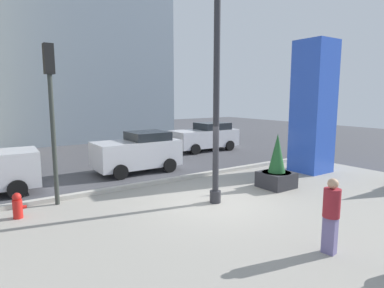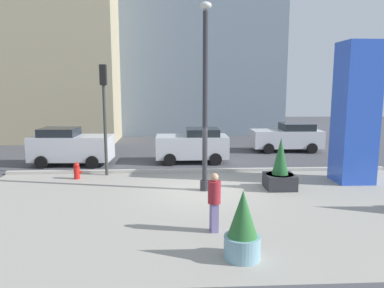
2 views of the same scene
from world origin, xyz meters
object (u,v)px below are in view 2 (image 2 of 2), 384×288
Objects in this scene: car_curb_east at (193,145)px; pedestrian_by_curb at (214,199)px; lamp_post at (205,102)px; potted_plant_mid_plaza at (280,170)px; car_intersection at (288,137)px; fire_hydrant at (77,171)px; potted_plant_by_pillar at (243,228)px; car_passing_lane at (71,146)px; art_pillar_blue at (355,113)px; traffic_light_far_side at (104,102)px.

car_curb_east is 9.65m from pedestrian_by_curb.
potted_plant_mid_plaza is (3.02, 0.09, -2.72)m from lamp_post.
lamp_post is 10.75m from car_intersection.
fire_hydrant is (-5.48, 2.08, -3.10)m from lamp_post.
potted_plant_mid_plaza reaches higher than car_curb_east.
car_intersection is (5.59, 14.35, 0.12)m from potted_plant_by_pillar.
car_intersection is 6.85m from car_curb_east.
car_passing_lane reaches higher than fire_hydrant.
art_pillar_blue is 1.41× the size of car_passing_lane.
car_intersection is at bearing 26.40° from car_curb_east.
potted_plant_mid_plaza is at bearing -13.23° from fire_hydrant.
car_curb_east reaches higher than pedestrian_by_curb.
car_passing_lane is (-6.39, -0.39, 0.05)m from car_curb_east.
car_intersection is 14.07m from pedestrian_by_curb.
traffic_light_far_side is 12.07m from car_intersection.
car_passing_lane reaches higher than potted_plant_by_pillar.
lamp_post reaches higher than pedestrian_by_curb.
potted_plant_mid_plaza is at bearing -27.76° from car_passing_lane.
car_intersection is (2.97, 8.47, 0.13)m from potted_plant_mid_plaza.
potted_plant_mid_plaza is at bearing 1.65° from lamp_post.
traffic_light_far_side reaches higher than pedestrian_by_curb.
car_curb_east is at bearing -153.60° from car_intersection.
lamp_post reaches higher than traffic_light_far_side.
pedestrian_by_curb is at bearing -49.12° from fire_hydrant.
traffic_light_far_side is (-4.29, 2.72, -0.11)m from lamp_post.
lamp_post is at bearing 88.67° from pedestrian_by_curb.
traffic_light_far_side is at bearing 171.08° from art_pillar_blue.
car_passing_lane reaches higher than car_curb_east.
lamp_post is at bearing -124.97° from car_intersection.
traffic_light_far_side reaches higher than potted_plant_mid_plaza.
traffic_light_far_side reaches higher than car_passing_lane.
car_curb_east is (-6.13, -3.05, 0.04)m from car_intersection.
pedestrian_by_curb reaches higher than potted_plant_by_pillar.
art_pillar_blue is 9.37m from potted_plant_by_pillar.
potted_plant_by_pillar is at bearing -86.17° from lamp_post.
lamp_post is at bearing -20.82° from fire_hydrant.
pedestrian_by_curb is (4.20, -6.86, -2.41)m from traffic_light_far_side.
traffic_light_far_side is (-4.68, 8.52, 2.60)m from potted_plant_by_pillar.
car_passing_lane is (-1.06, 3.03, 0.60)m from fire_hydrant.
car_passing_lane is at bearing 162.54° from art_pillar_blue.
art_pillar_blue is 4.16m from potted_plant_mid_plaza.
car_curb_east is at bearing 3.49° from car_passing_lane.
potted_plant_by_pillar is (-6.03, -6.84, -2.18)m from art_pillar_blue.
art_pillar_blue reaches higher than potted_plant_mid_plaza.
lamp_post is at bearing -32.40° from traffic_light_far_side.
traffic_light_far_side is 1.31× the size of car_curb_east.
art_pillar_blue is 1.17× the size of traffic_light_far_side.
potted_plant_mid_plaza is at bearing 65.92° from potted_plant_by_pillar.
art_pillar_blue is 12.22m from fire_hydrant.
fire_hydrant is 13.17m from car_intersection.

